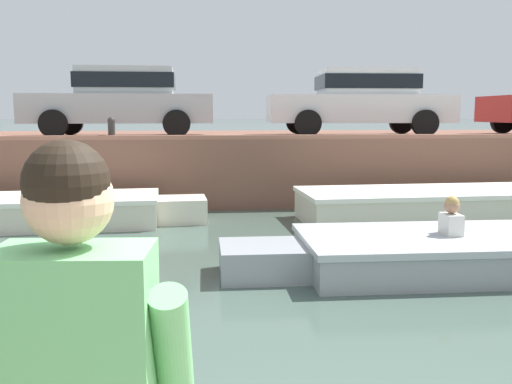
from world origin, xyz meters
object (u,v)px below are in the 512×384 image
Objects in this scene: boat_moored_central_cream at (453,205)px; car_centre_white at (361,99)px; car_left_inner_silver at (123,99)px; boat_moored_west_cream at (41,211)px; motorboat_passing at (490,252)px; mooring_bollard_mid at (111,127)px.

car_centre_white reaches higher than boat_moored_central_cream.
car_left_inner_silver is (-6.36, 3.53, 2.00)m from boat_moored_central_cream.
boat_moored_central_cream is (7.40, -0.20, 0.03)m from boat_moored_west_cream.
motorboat_passing reaches higher than boat_moored_central_cream.
boat_moored_central_cream is at bearing -28.99° from car_left_inner_silver.
boat_moored_central_cream is 13.82× the size of mooring_bollard_mid.
car_left_inner_silver reaches higher than boat_moored_central_cream.
boat_moored_central_cream is 3.42m from motorboat_passing.
car_left_inner_silver is at bearing 72.82° from boat_moored_west_cream.
motorboat_passing is at bearing -51.72° from car_left_inner_silver.
motorboat_passing is 1.52× the size of car_left_inner_silver.
mooring_bollard_mid reaches higher than boat_moored_central_cream.
car_left_inner_silver is 5.59m from car_centre_white.
car_centre_white is 5.90m from mooring_bollard_mid.
boat_moored_west_cream is 0.84× the size of motorboat_passing.
car_left_inner_silver is (-5.36, 6.80, 2.05)m from motorboat_passing.
boat_moored_central_cream is 4.12m from car_centre_white.
motorboat_passing is 14.43× the size of mooring_bollard_mid.
motorboat_passing is 7.10m from car_centre_white.
boat_moored_west_cream is at bearing -107.18° from car_left_inner_silver.
car_left_inner_silver reaches higher than motorboat_passing.
mooring_bollard_mid is at bearing 164.32° from boat_moored_central_cream.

